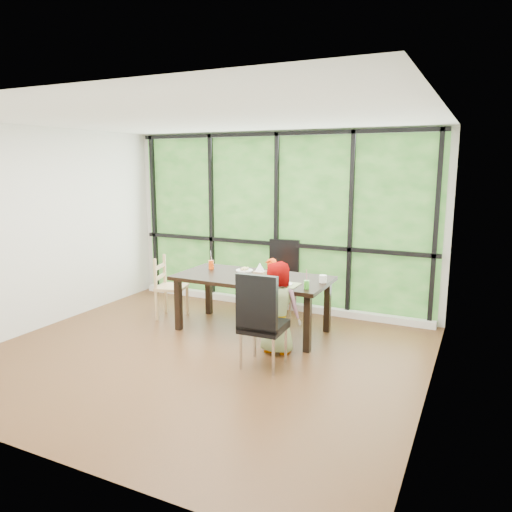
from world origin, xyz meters
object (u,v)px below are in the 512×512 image
object	(u,v)px
plate_far	(244,270)
child_toddler	(270,289)
plate_near	(282,284)
green_cup	(307,285)
tissue_box	(260,276)
chair_window_leather	(281,277)
dining_table	(252,304)
child_older	(278,308)
white_mug	(323,279)
orange_cup	(211,265)
chair_interior_leather	(264,319)
chair_end_beech	(172,287)

from	to	relation	value
plate_far	child_toddler	bearing A→B (deg)	54.77
plate_near	green_cup	world-z (taller)	green_cup
child_toddler	plate_far	bearing A→B (deg)	-100.70
tissue_box	chair_window_leather	bearing A→B (deg)	98.50
dining_table	child_older	size ratio (longest dim) A/B	1.84
dining_table	white_mug	bearing A→B (deg)	4.77
orange_cup	tissue_box	world-z (taller)	orange_cup
child_toddler	chair_interior_leather	bearing A→B (deg)	-44.14
green_cup	chair_window_leather	bearing A→B (deg)	123.97
child_older	plate_far	distance (m)	1.18
chair_window_leather	chair_end_beech	xyz separation A→B (m)	(-1.33, -0.94, -0.09)
plate_far	orange_cup	world-z (taller)	orange_cup
tissue_box	white_mug	bearing A→B (deg)	16.76
chair_window_leather	plate_far	xyz separation A→B (m)	(-0.26, -0.71, 0.22)
dining_table	plate_near	xyz separation A→B (m)	(0.53, -0.24, 0.38)
dining_table	chair_end_beech	xyz separation A→B (m)	(-1.32, 0.02, 0.08)
white_mug	orange_cup	bearing A→B (deg)	176.84
plate_near	chair_window_leather	bearing A→B (deg)	113.05
chair_interior_leather	plate_far	bearing A→B (deg)	-57.01
orange_cup	green_cup	xyz separation A→B (m)	(1.60, -0.48, -0.01)
chair_end_beech	plate_near	xyz separation A→B (m)	(1.84, -0.27, 0.31)
plate_near	orange_cup	size ratio (longest dim) A/B	2.14
plate_near	white_mug	world-z (taller)	white_mug
child_toddler	orange_cup	size ratio (longest dim) A/B	7.36
orange_cup	chair_end_beech	bearing A→B (deg)	-165.61
chair_end_beech	plate_near	distance (m)	1.89
plate_far	green_cup	xyz separation A→B (m)	(1.11, -0.55, 0.04)
green_cup	white_mug	size ratio (longest dim) A/B	1.09
plate_near	tissue_box	xyz separation A→B (m)	(-0.35, 0.09, 0.05)
dining_table	child_older	distance (m)	0.84
chair_interior_leather	child_toddler	xyz separation A→B (m)	(-0.62, 1.58, -0.10)
chair_window_leather	plate_near	world-z (taller)	chair_window_leather
child_older	chair_window_leather	bearing A→B (deg)	-69.91
child_toddler	plate_far	world-z (taller)	child_toddler
chair_window_leather	tissue_box	distance (m)	1.15
child_toddler	plate_near	bearing A→B (deg)	-33.40
child_older	chair_interior_leather	bearing A→B (deg)	91.05
child_toddler	plate_near	xyz separation A→B (m)	(0.53, -0.84, 0.31)
child_toddler	white_mug	world-z (taller)	child_toddler
chair_window_leather	green_cup	bearing A→B (deg)	-64.56
chair_window_leather	white_mug	distance (m)	1.30
chair_window_leather	child_older	xyz separation A→B (m)	(0.59, -1.51, 0.01)
child_toddler	tissue_box	xyz separation A→B (m)	(0.18, -0.75, 0.37)
green_cup	dining_table	bearing A→B (deg)	160.53
child_older	plate_near	xyz separation A→B (m)	(-0.08, 0.31, 0.21)
chair_interior_leather	orange_cup	xyz separation A→B (m)	(-1.35, 1.16, 0.27)
plate_near	dining_table	bearing A→B (deg)	155.02
chair_interior_leather	child_older	bearing A→B (deg)	-89.74
child_older	plate_near	distance (m)	0.38
chair_end_beech	tissue_box	distance (m)	1.55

